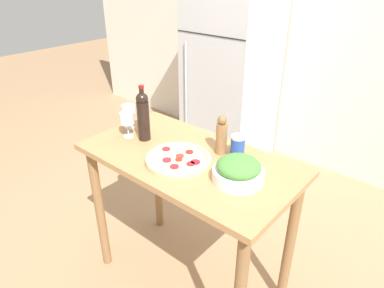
{
  "coord_description": "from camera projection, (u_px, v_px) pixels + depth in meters",
  "views": [
    {
      "loc": [
        1.02,
        -1.16,
        1.8
      ],
      "look_at": [
        0.0,
        0.03,
        0.97
      ],
      "focal_mm": 32.0,
      "sensor_mm": 36.0,
      "label": 1
    }
  ],
  "objects": [
    {
      "name": "ground_plane",
      "position": [
        189.0,
        278.0,
        2.21
      ],
      "size": [
        14.0,
        14.0,
        0.0
      ],
      "primitive_type": "plane",
      "color": "#9E7A56"
    },
    {
      "name": "wall_back",
      "position": [
        337.0,
        30.0,
        2.88
      ],
      "size": [
        6.4,
        0.06,
        2.6
      ],
      "color": "silver",
      "rests_on": "ground_plane"
    },
    {
      "name": "refrigerator",
      "position": [
        231.0,
        72.0,
        3.27
      ],
      "size": [
        0.73,
        0.72,
        1.76
      ],
      "color": "#B7BCC1",
      "rests_on": "ground_plane"
    },
    {
      "name": "prep_counter",
      "position": [
        188.0,
        182.0,
        1.85
      ],
      "size": [
        1.15,
        0.62,
        0.91
      ],
      "color": "#A87A4C",
      "rests_on": "ground_plane"
    },
    {
      "name": "wine_bottle",
      "position": [
        143.0,
        115.0,
        1.89
      ],
      "size": [
        0.07,
        0.07,
        0.32
      ],
      "color": "black",
      "rests_on": "prep_counter"
    },
    {
      "name": "wine_glass_near",
      "position": [
        127.0,
        119.0,
        1.93
      ],
      "size": [
        0.08,
        0.08,
        0.15
      ],
      "color": "silver",
      "rests_on": "prep_counter"
    },
    {
      "name": "wine_glass_far",
      "position": [
        128.0,
        111.0,
        2.04
      ],
      "size": [
        0.08,
        0.08,
        0.15
      ],
      "color": "silver",
      "rests_on": "prep_counter"
    },
    {
      "name": "pepper_mill",
      "position": [
        222.0,
        136.0,
        1.76
      ],
      "size": [
        0.06,
        0.06,
        0.21
      ],
      "color": "olive",
      "rests_on": "prep_counter"
    },
    {
      "name": "salad_bowl",
      "position": [
        238.0,
        171.0,
        1.56
      ],
      "size": [
        0.24,
        0.24,
        0.12
      ],
      "color": "white",
      "rests_on": "prep_counter"
    },
    {
      "name": "homemade_pizza",
      "position": [
        178.0,
        159.0,
        1.72
      ],
      "size": [
        0.33,
        0.33,
        0.03
      ],
      "color": "#DBC189",
      "rests_on": "prep_counter"
    },
    {
      "name": "salt_canister",
      "position": [
        238.0,
        147.0,
        1.74
      ],
      "size": [
        0.07,
        0.07,
        0.12
      ],
      "color": "#284CA3",
      "rests_on": "prep_counter"
    }
  ]
}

